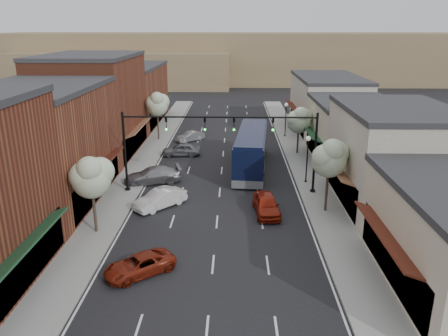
# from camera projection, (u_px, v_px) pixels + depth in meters

# --- Properties ---
(ground) EXTENTS (160.00, 160.00, 0.00)m
(ground) POSITION_uv_depth(u_px,v_px,m) (216.00, 234.00, 30.16)
(ground) COLOR black
(ground) RESTS_ON ground
(sidewalk_left) EXTENTS (2.80, 73.00, 0.15)m
(sidewalk_left) POSITION_uv_depth(u_px,v_px,m) (147.00, 156.00, 47.91)
(sidewalk_left) COLOR gray
(sidewalk_left) RESTS_ON ground
(sidewalk_right) EXTENTS (2.80, 73.00, 0.15)m
(sidewalk_right) POSITION_uv_depth(u_px,v_px,m) (300.00, 157.00, 47.53)
(sidewalk_right) COLOR gray
(sidewalk_right) RESTS_ON ground
(curb_left) EXTENTS (0.25, 73.00, 0.17)m
(curb_left) POSITION_uv_depth(u_px,v_px,m) (159.00, 156.00, 47.88)
(curb_left) COLOR gray
(curb_left) RESTS_ON ground
(curb_right) EXTENTS (0.25, 73.00, 0.17)m
(curb_right) POSITION_uv_depth(u_px,v_px,m) (287.00, 157.00, 47.56)
(curb_right) COLOR gray
(curb_right) RESTS_ON ground
(bldg_left_midnear) EXTENTS (10.14, 14.10, 9.40)m
(bldg_left_midnear) POSITION_uv_depth(u_px,v_px,m) (40.00, 145.00, 34.74)
(bldg_left_midnear) COLOR brown
(bldg_left_midnear) RESTS_ON ground
(bldg_left_midfar) EXTENTS (10.14, 14.10, 10.90)m
(bldg_left_midfar) POSITION_uv_depth(u_px,v_px,m) (94.00, 106.00, 47.82)
(bldg_left_midfar) COLOR brown
(bldg_left_midfar) RESTS_ON ground
(bldg_left_far) EXTENTS (10.14, 18.10, 8.40)m
(bldg_left_far) POSITION_uv_depth(u_px,v_px,m) (128.00, 95.00, 63.41)
(bldg_left_far) COLOR brown
(bldg_left_far) RESTS_ON ground
(bldg_right_midnear) EXTENTS (9.14, 12.10, 7.90)m
(bldg_right_midnear) POSITION_uv_depth(u_px,v_px,m) (393.00, 157.00, 34.34)
(bldg_right_midnear) COLOR beige
(bldg_right_midnear) RESTS_ON ground
(bldg_right_midfar) EXTENTS (9.14, 12.10, 6.40)m
(bldg_right_midfar) POSITION_uv_depth(u_px,v_px,m) (352.00, 131.00, 45.97)
(bldg_right_midfar) COLOR #C2B89A
(bldg_right_midfar) RESTS_ON ground
(bldg_right_far) EXTENTS (9.14, 16.10, 7.40)m
(bldg_right_far) POSITION_uv_depth(u_px,v_px,m) (326.00, 104.00, 59.12)
(bldg_right_far) COLOR beige
(bldg_right_far) RESTS_ON ground
(hill_far) EXTENTS (120.00, 30.00, 12.00)m
(hill_far) POSITION_uv_depth(u_px,v_px,m) (230.00, 57.00, 113.83)
(hill_far) COLOR #7A6647
(hill_far) RESTS_ON ground
(hill_near) EXTENTS (50.00, 20.00, 8.00)m
(hill_near) POSITION_uv_depth(u_px,v_px,m) (124.00, 69.00, 103.62)
(hill_near) COLOR #7A6647
(hill_near) RESTS_ON ground
(signal_mast_right) EXTENTS (8.22, 0.46, 7.00)m
(signal_mast_right) POSITION_uv_depth(u_px,v_px,m) (287.00, 141.00, 36.20)
(signal_mast_right) COLOR black
(signal_mast_right) RESTS_ON ground
(signal_mast_left) EXTENTS (8.22, 0.46, 7.00)m
(signal_mast_left) POSITION_uv_depth(u_px,v_px,m) (152.00, 140.00, 36.45)
(signal_mast_left) COLOR black
(signal_mast_left) RESTS_ON ground
(tree_right_near) EXTENTS (2.85, 2.65, 5.95)m
(tree_right_near) POSITION_uv_depth(u_px,v_px,m) (330.00, 157.00, 32.33)
(tree_right_near) COLOR #47382B
(tree_right_near) RESTS_ON ground
(tree_right_far) EXTENTS (2.85, 2.65, 5.43)m
(tree_right_far) POSITION_uv_depth(u_px,v_px,m) (299.00, 119.00, 47.68)
(tree_right_far) COLOR #47382B
(tree_right_far) RESTS_ON ground
(tree_left_near) EXTENTS (2.85, 2.65, 5.69)m
(tree_left_near) POSITION_uv_depth(u_px,v_px,m) (91.00, 176.00, 28.98)
(tree_left_near) COLOR #47382B
(tree_left_near) RESTS_ON ground
(tree_left_far) EXTENTS (2.85, 2.65, 6.13)m
(tree_left_far) POSITION_uv_depth(u_px,v_px,m) (157.00, 104.00, 53.58)
(tree_left_far) COLOR #47382B
(tree_left_far) RESTS_ON ground
(lamp_post_near) EXTENTS (0.44, 0.44, 4.44)m
(lamp_post_near) POSITION_uv_depth(u_px,v_px,m) (308.00, 152.00, 39.03)
(lamp_post_near) COLOR black
(lamp_post_near) RESTS_ON ground
(lamp_post_far) EXTENTS (0.44, 0.44, 4.44)m
(lamp_post_far) POSITION_uv_depth(u_px,v_px,m) (286.00, 114.00, 55.66)
(lamp_post_far) COLOR black
(lamp_post_far) RESTS_ON ground
(coach_bus) EXTENTS (3.88, 12.86, 3.87)m
(coach_bus) POSITION_uv_depth(u_px,v_px,m) (251.00, 150.00, 43.36)
(coach_bus) COLOR black
(coach_bus) RESTS_ON ground
(red_hatchback) EXTENTS (2.16, 4.56, 1.51)m
(red_hatchback) POSITION_uv_depth(u_px,v_px,m) (266.00, 204.00, 33.25)
(red_hatchback) COLOR maroon
(red_hatchback) RESTS_ON ground
(parked_car_a) EXTENTS (4.46, 4.06, 1.15)m
(parked_car_a) POSITION_uv_depth(u_px,v_px,m) (139.00, 265.00, 25.16)
(parked_car_a) COLOR maroon
(parked_car_a) RESTS_ON ground
(parked_car_b) EXTENTS (4.14, 4.26, 1.45)m
(parked_car_b) POSITION_uv_depth(u_px,v_px,m) (160.00, 199.00, 34.43)
(parked_car_b) COLOR silver
(parked_car_b) RESTS_ON ground
(parked_car_c) EXTENTS (5.54, 3.52, 1.50)m
(parked_car_c) POSITION_uv_depth(u_px,v_px,m) (153.00, 175.00, 39.79)
(parked_car_c) COLOR gray
(parked_car_c) RESTS_ON ground
(parked_car_d) EXTENTS (4.30, 2.04, 1.42)m
(parked_car_d) POSITION_uv_depth(u_px,v_px,m) (181.00, 150.00, 48.14)
(parked_car_d) COLOR #5B5F63
(parked_car_d) RESTS_ON ground
(parked_car_e) EXTENTS (3.66, 3.47, 1.23)m
(parked_car_e) POSITION_uv_depth(u_px,v_px,m) (190.00, 136.00, 54.31)
(parked_car_e) COLOR #95959A
(parked_car_e) RESTS_ON ground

